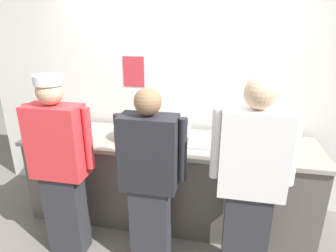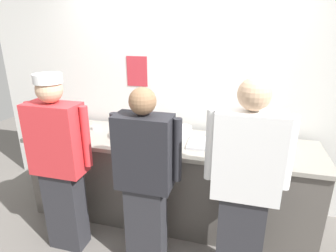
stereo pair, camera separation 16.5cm
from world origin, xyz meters
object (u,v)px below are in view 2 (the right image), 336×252
Objects in this scene: ramekin_red_sauce at (250,148)px; chef_far_right at (245,186)px; chef_center at (145,178)px; ramekin_yellow_sauce at (96,127)px; mixing_bowl_steel at (132,132)px; deli_cup at (60,132)px; chef_near_left at (60,162)px; plate_stack_front at (278,148)px; plate_stack_rear at (182,131)px; sheet_tray at (214,144)px; squeeze_bottle_primary at (72,117)px; ramekin_green_sauce at (174,140)px; squeeze_bottle_secondary at (46,128)px.

chef_far_right is at bearing -92.80° from ramekin_red_sauce.
ramekin_red_sauce is (0.81, 0.64, 0.09)m from chef_center.
mixing_bowl_steel is at bearing -15.34° from ramekin_yellow_sauce.
chef_far_right reaches higher than ramekin_red_sauce.
deli_cup reaches higher than ramekin_red_sauce.
chef_near_left is 0.77m from mixing_bowl_steel.
ramekin_yellow_sauce is (-1.92, 0.12, -0.03)m from plate_stack_front.
plate_stack_rear is 0.72m from ramekin_red_sauce.
plate_stack_rear is at bearing 153.15° from sheet_tray.
chef_far_right is at bearing -25.03° from ramekin_yellow_sauce.
deli_cup is (-0.27, -0.28, 0.02)m from ramekin_yellow_sauce.
ramekin_yellow_sauce is at bearing 175.62° from ramekin_red_sauce.
squeeze_bottle_primary is 1.31m from ramekin_green_sauce.
chef_near_left is at bearing -85.03° from ramekin_yellow_sauce.
plate_stack_front is at bearing -1.16° from sheet_tray.
chef_near_left is at bearing 179.97° from chef_far_right.
ramekin_red_sauce is 1.00× the size of deli_cup.
sheet_tray is 1.75m from squeeze_bottle_secondary.
chef_near_left is at bearing -55.60° from deli_cup.
ramekin_red_sauce is at bearing 5.78° from squeeze_bottle_secondary.
plate_stack_rear is at bearing 4.47° from ramekin_yellow_sauce.
plate_stack_rear is at bearing 23.73° from mixing_bowl_steel.
ramekin_yellow_sauce is (-0.86, 0.76, 0.09)m from chef_center.
chef_near_left is 1.97m from plate_stack_front.
mixing_bowl_steel is (-1.42, -0.02, 0.02)m from plate_stack_front.
chef_near_left is 4.65× the size of mixing_bowl_steel.
plate_stack_rear reaches higher than sheet_tray.
sheet_tray is (1.28, 0.66, 0.04)m from chef_near_left.
chef_near_left is 1.58m from chef_far_right.
plate_stack_front reaches higher than deli_cup.
mixing_bowl_steel is at bearing 179.59° from ramekin_green_sauce.
plate_stack_front is 1.93m from ramekin_yellow_sauce.
squeeze_bottle_secondary is 2.20× the size of deli_cup.
chef_far_right reaches higher than sheet_tray.
plate_stack_rear is 1.33m from squeeze_bottle_primary.
ramekin_red_sauce is (0.03, 0.64, 0.03)m from chef_far_right.
chef_near_left reaches higher than plate_stack_front.
plate_stack_front reaches higher than ramekin_green_sauce.
chef_far_right reaches higher than mixing_bowl_steel.
chef_near_left is 0.97× the size of chef_far_right.
ramekin_green_sauce is 1.01× the size of deli_cup.
chef_far_right is 0.64m from ramekin_red_sauce.
chef_far_right is 0.71m from plate_stack_front.
deli_cup is (-2.19, -0.16, -0.01)m from plate_stack_front.
sheet_tray is 5.67× the size of deli_cup.
plate_stack_front is 0.96× the size of squeeze_bottle_primary.
plate_stack_front is (0.28, 0.65, 0.06)m from chef_far_right.
plate_stack_front is 2.19m from deli_cup.
ramekin_green_sauce is at bearing 35.59° from chef_near_left.
chef_near_left is 1.44m from sheet_tray.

